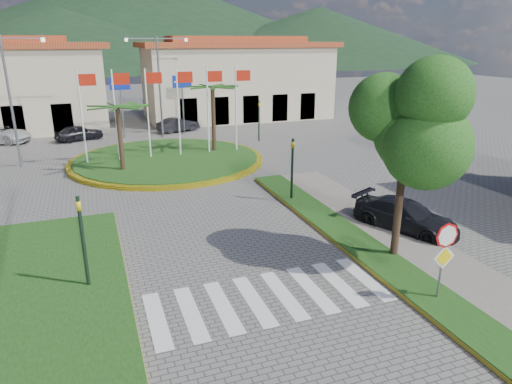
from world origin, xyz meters
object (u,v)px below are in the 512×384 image
object	(u,v)px
deciduous_tree	(408,119)
car_side_right	(405,216)
stop_sign	(445,250)
car_dark_a	(79,133)
roundabout_island	(168,159)
car_dark_b	(178,125)

from	to	relation	value
deciduous_tree	car_side_right	bearing A→B (deg)	45.00
stop_sign	car_side_right	distance (m)	5.78
deciduous_tree	car_dark_a	world-z (taller)	deciduous_tree
car_dark_a	roundabout_island	bearing A→B (deg)	-169.21
roundabout_island	car_dark_a	xyz separation A→B (m)	(-5.49, 9.25, 0.45)
roundabout_island	car_dark_a	distance (m)	10.76
car_side_right	car_dark_b	bearing A→B (deg)	75.83
roundabout_island	car_dark_a	bearing A→B (deg)	120.67
roundabout_island	car_dark_a	world-z (taller)	roundabout_island
stop_sign	car_side_right	xyz separation A→B (m)	(2.60, 5.04, -1.14)
roundabout_island	deciduous_tree	distance (m)	18.55
car_dark_b	car_side_right	size ratio (longest dim) A/B	0.82
car_dark_b	car_side_right	bearing A→B (deg)	171.97
car_dark_b	stop_sign	bearing A→B (deg)	165.35
car_dark_a	car_dark_b	size ratio (longest dim) A/B	0.99
deciduous_tree	car_side_right	size ratio (longest dim) A/B	1.51
deciduous_tree	car_dark_a	bearing A→B (deg)	112.70
deciduous_tree	car_dark_a	distance (m)	28.82
deciduous_tree	car_dark_b	size ratio (longest dim) A/B	1.84
stop_sign	car_dark_b	bearing A→B (deg)	94.13
roundabout_island	stop_sign	size ratio (longest dim) A/B	4.79
roundabout_island	deciduous_tree	bearing A→B (deg)	-72.09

